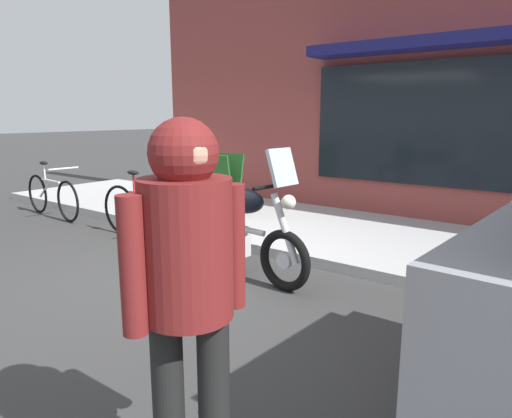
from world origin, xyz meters
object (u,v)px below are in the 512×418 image
Objects in this scene: parked_bicycle at (144,212)px; sandwich_board_sign at (222,185)px; touring_motorcycle at (219,218)px; pedestrian_walking at (187,271)px; second_bicycle_by_cafe at (52,195)px.

sandwich_board_sign is (0.20, 1.38, 0.23)m from parked_bicycle.
touring_motorcycle is at bearing -11.28° from parked_bicycle.
sandwich_board_sign is at bearing 129.96° from pedestrian_walking.
sandwich_board_sign is (-1.46, 1.71, 0.02)m from touring_motorcycle.
pedestrian_walking reaches higher than parked_bicycle.
sandwich_board_sign is (-3.39, 4.05, -0.45)m from pedestrian_walking.
parked_bicycle is 4.53m from pedestrian_walking.
second_bicycle_by_cafe is (-4.03, 0.33, -0.23)m from touring_motorcycle.
touring_motorcycle is at bearing -49.58° from sandwich_board_sign.
parked_bicycle reaches higher than second_bicycle_by_cafe.
touring_motorcycle is at bearing -4.70° from second_bicycle_by_cafe.
touring_motorcycle is 3.07m from pedestrian_walking.
sandwich_board_sign reaches higher than second_bicycle_by_cafe.
parked_bicycle is 1.82× the size of sandwich_board_sign.
second_bicycle_by_cafe is (-2.57, -1.38, -0.24)m from sandwich_board_sign.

